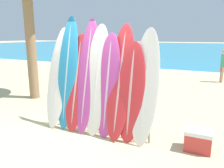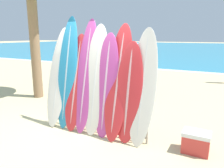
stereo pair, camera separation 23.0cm
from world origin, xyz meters
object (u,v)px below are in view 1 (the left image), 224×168
(surfboard_slot_6, at_px, (120,82))
(person_mid_beach, at_px, (134,58))
(surfboard_slot_3, at_px, (87,76))
(surfboard_rack, at_px, (97,111))
(person_near_water, at_px, (149,71))
(cooler_box, at_px, (198,140))
(surfboard_slot_0, at_px, (58,77))
(surfboard_slot_2, at_px, (77,83))
(surfboard_slot_4, at_px, (97,80))
(surfboard_slot_5, at_px, (108,86))
(surfboard_slot_8, at_px, (145,87))
(surfboard_slot_1, at_px, (67,73))
(surfboard_slot_7, at_px, (131,92))
(person_far_left, at_px, (223,65))

(surfboard_slot_6, height_order, person_mid_beach, surfboard_slot_6)
(surfboard_slot_3, bearing_deg, surfboard_rack, -9.63)
(person_near_water, bearing_deg, cooler_box, 53.94)
(surfboard_rack, distance_m, surfboard_slot_6, 0.90)
(surfboard_rack, bearing_deg, person_mid_beach, 103.77)
(surfboard_slot_0, height_order, surfboard_slot_2, surfboard_slot_0)
(surfboard_slot_4, distance_m, surfboard_slot_5, 0.29)
(person_near_water, relative_size, person_mid_beach, 0.91)
(surfboard_slot_8, bearing_deg, person_mid_beach, 111.18)
(person_mid_beach, bearing_deg, surfboard_slot_5, 133.24)
(surfboard_slot_1, height_order, surfboard_slot_7, surfboard_slot_1)
(surfboard_slot_4, bearing_deg, surfboard_slot_8, 0.17)
(surfboard_slot_2, height_order, person_far_left, surfboard_slot_2)
(surfboard_slot_1, relative_size, surfboard_slot_6, 1.08)
(surfboard_slot_1, bearing_deg, person_near_water, 77.56)
(surfboard_slot_1, xyz_separation_m, cooler_box, (2.96, 0.08, -1.11))
(surfboard_slot_4, relative_size, surfboard_slot_5, 1.08)
(surfboard_slot_2, relative_size, surfboard_slot_8, 0.95)
(surfboard_slot_0, distance_m, person_mid_beach, 7.79)
(surfboard_rack, relative_size, surfboard_slot_7, 1.20)
(surfboard_slot_2, height_order, surfboard_slot_8, surfboard_slot_8)
(surfboard_slot_1, xyz_separation_m, surfboard_slot_5, (1.08, -0.04, -0.19))
(surfboard_slot_3, distance_m, surfboard_slot_6, 0.82)
(surfboard_slot_4, bearing_deg, person_far_left, 70.20)
(surfboard_slot_3, height_order, surfboard_slot_8, surfboard_slot_3)
(person_far_left, bearing_deg, person_near_water, 127.63)
(surfboard_slot_0, height_order, surfboard_slot_6, surfboard_slot_6)
(surfboard_slot_4, relative_size, surfboard_slot_6, 1.00)
(surfboard_rack, relative_size, person_far_left, 1.60)
(surfboard_slot_5, bearing_deg, surfboard_slot_3, 175.45)
(surfboard_slot_3, distance_m, person_far_left, 7.93)
(surfboard_slot_6, height_order, surfboard_slot_7, surfboard_slot_6)
(surfboard_slot_3, xyz_separation_m, surfboard_slot_8, (1.37, -0.02, -0.11))
(surfboard_slot_4, relative_size, person_near_water, 1.56)
(surfboard_slot_0, distance_m, surfboard_slot_8, 2.18)
(cooler_box, bearing_deg, surfboard_slot_7, -174.17)
(surfboard_slot_2, relative_size, surfboard_slot_3, 0.87)
(surfboard_rack, relative_size, surfboard_slot_6, 1.02)
(surfboard_rack, bearing_deg, surfboard_slot_7, -1.50)
(person_near_water, bearing_deg, surfboard_slot_1, 13.15)
(surfboard_slot_6, bearing_deg, person_mid_beach, 107.59)
(surfboard_slot_3, bearing_deg, surfboard_slot_5, -4.55)
(surfboard_slot_6, bearing_deg, surfboard_slot_4, -178.62)
(surfboard_slot_8, xyz_separation_m, person_mid_beach, (-3.00, 7.75, -0.23))
(person_mid_beach, xyz_separation_m, cooler_box, (4.07, -7.66, -0.73))
(surfboard_slot_3, xyz_separation_m, person_near_water, (0.34, 3.94, -0.43))
(surfboard_slot_2, relative_size, surfboard_slot_7, 1.07)
(surfboard_slot_6, bearing_deg, surfboard_rack, -175.89)
(surfboard_slot_2, xyz_separation_m, surfboard_slot_6, (1.08, 0.03, 0.11))
(cooler_box, bearing_deg, person_mid_beach, 117.94)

